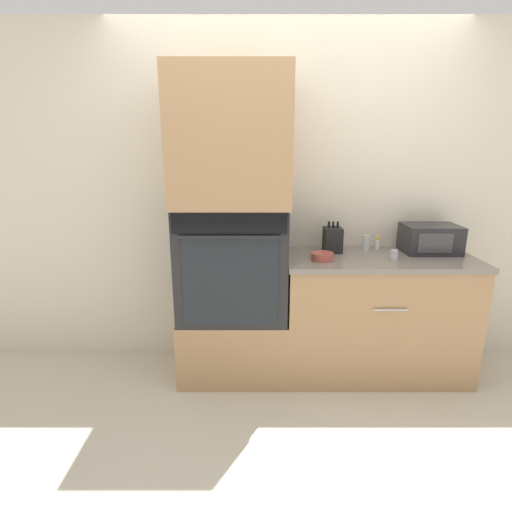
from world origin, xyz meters
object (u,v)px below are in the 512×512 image
at_px(condiment_jar_mid, 379,243).
at_px(condiment_jar_far, 395,255).
at_px(knife_block, 334,240).
at_px(bowl, 324,256).
at_px(wall_oven, 234,261).
at_px(condiment_jar_near, 367,243).
at_px(microwave, 432,239).

height_order(condiment_jar_mid, condiment_jar_far, condiment_jar_mid).
xyz_separation_m(knife_block, bowl, (-0.11, -0.23, -0.07)).
bearing_deg(condiment_jar_mid, bowl, -147.43).
bearing_deg(wall_oven, condiment_jar_far, -3.74).
height_order(knife_block, condiment_jar_mid, knife_block).
height_order(wall_oven, bowl, wall_oven).
relative_size(knife_block, condiment_jar_far, 3.45).
relative_size(wall_oven, condiment_jar_near, 7.00).
xyz_separation_m(knife_block, condiment_jar_far, (0.38, -0.21, -0.06)).
height_order(bowl, condiment_jar_near, condiment_jar_near).
bearing_deg(condiment_jar_near, bowl, -143.27).
xyz_separation_m(wall_oven, bowl, (0.62, -0.09, 0.06)).
distance_m(microwave, condiment_jar_far, 0.38).
bearing_deg(wall_oven, condiment_jar_near, 10.59).
height_order(microwave, condiment_jar_mid, microwave).
relative_size(wall_oven, condiment_jar_mid, 8.12).
bearing_deg(condiment_jar_near, condiment_jar_mid, 12.52).
xyz_separation_m(knife_block, condiment_jar_near, (0.26, 0.05, -0.04)).
bearing_deg(condiment_jar_near, knife_block, -169.58).
relative_size(microwave, bowl, 2.54).
bearing_deg(condiment_jar_far, bowl, -177.94).
relative_size(microwave, condiment_jar_mid, 4.01).
bearing_deg(knife_block, bowl, -115.42).
bearing_deg(knife_block, wall_oven, -169.35).
bearing_deg(microwave, condiment_jar_near, 171.50).
bearing_deg(condiment_jar_far, condiment_jar_mid, 96.20).
distance_m(microwave, condiment_jar_near, 0.45).
bearing_deg(condiment_jar_mid, microwave, -14.03).
bearing_deg(condiment_jar_mid, condiment_jar_near, -167.48).
distance_m(condiment_jar_mid, condiment_jar_far, 0.28).
bearing_deg(microwave, condiment_jar_mid, 165.97).
xyz_separation_m(wall_oven, microwave, (1.43, 0.12, 0.14)).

